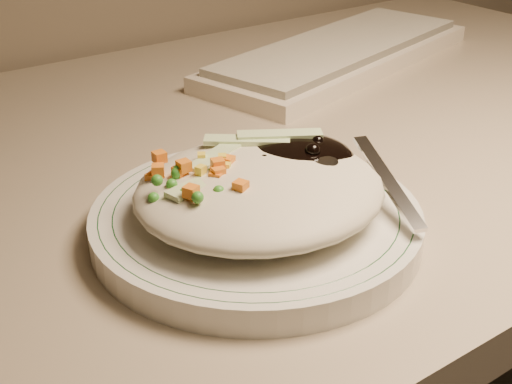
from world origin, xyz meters
TOP-DOWN VIEW (x-y plane):
  - desk at (0.00, 1.38)m, footprint 1.40×0.70m
  - plate at (-0.06, 1.22)m, footprint 0.25×0.25m
  - plate_rim at (-0.06, 1.22)m, footprint 0.24×0.24m
  - meal at (-0.05, 1.22)m, footprint 0.21×0.19m
  - keyboard at (0.29, 1.50)m, footprint 0.45×0.25m

SIDE VIEW (x-z plane):
  - desk at x=0.00m, z-range 0.17..0.91m
  - plate at x=-0.06m, z-range 0.74..0.76m
  - keyboard at x=0.29m, z-range 0.74..0.77m
  - plate_rim at x=-0.06m, z-range 0.76..0.76m
  - meal at x=-0.05m, z-range 0.76..0.81m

